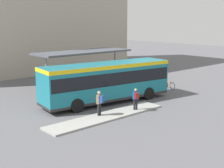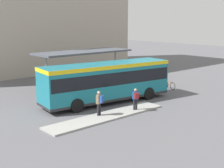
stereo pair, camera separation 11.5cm
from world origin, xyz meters
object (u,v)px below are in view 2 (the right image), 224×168
Objects in this scene: bicycle_red at (153,83)px; bicycle_orange at (169,85)px; pedestrian_waiting at (136,98)px; pedestrian_companion at (99,102)px; city_bus at (107,80)px; bicycle_yellow at (161,84)px.

bicycle_orange is at bearing -159.77° from bicycle_red.
pedestrian_waiting is 0.95× the size of bicycle_orange.
pedestrian_companion reaches higher than bicycle_red.
bicycle_orange is (8.10, 3.23, -0.67)m from pedestrian_waiting.
city_bus is 6.54× the size of pedestrian_companion.
bicycle_red is at bearing 19.15° from city_bus.
bicycle_orange is at bearing -46.36° from pedestrian_waiting.
bicycle_yellow is at bearing 12.56° from city_bus.
bicycle_orange is (10.98, 2.53, -0.75)m from pedestrian_companion.
city_bus is 4.16m from pedestrian_companion.
bicycle_yellow is at bearing 21.31° from bicycle_orange.
bicycle_yellow reaches higher than bicycle_red.
pedestrian_companion is 11.41m from bicycle_red.
bicycle_red is at bearing -85.88° from pedestrian_companion.
bicycle_orange reaches higher than bicycle_yellow.
bicycle_yellow is (10.80, 3.38, -0.76)m from pedestrian_companion.
pedestrian_companion is at bearing 118.26° from bicycle_red.
city_bus reaches higher than bicycle_yellow.
city_bus is at bearing -65.98° from pedestrian_companion.
city_bus is 7.82m from bicycle_red.
bicycle_orange is 0.88m from bicycle_yellow.
city_bus is at bearing 19.17° from pedestrian_waiting.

